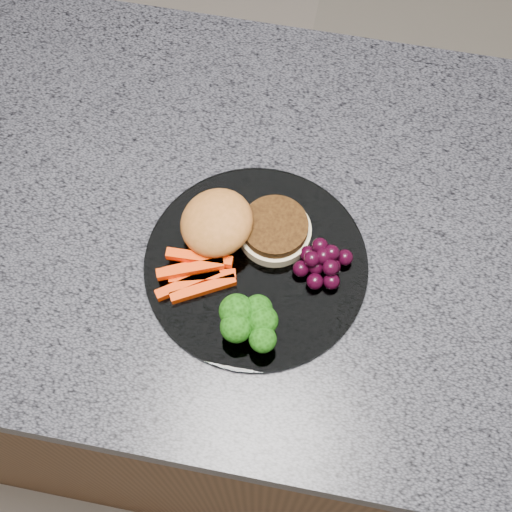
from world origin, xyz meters
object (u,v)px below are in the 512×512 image
(plate, at_px, (256,264))
(grape_bunch, at_px, (323,262))
(burger, at_px, (238,227))
(island_cabinet, at_px, (231,335))

(plate, height_order, grape_bunch, grape_bunch)
(plate, bearing_deg, grape_bunch, 6.85)
(burger, distance_m, grape_bunch, 0.11)
(island_cabinet, xyz_separation_m, plate, (0.06, -0.07, 0.47))
(plate, bearing_deg, burger, 130.96)
(island_cabinet, distance_m, burger, 0.50)
(burger, bearing_deg, island_cabinet, 109.73)
(plate, relative_size, grape_bunch, 3.91)
(burger, bearing_deg, plate, -72.51)
(island_cabinet, relative_size, grape_bunch, 18.06)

